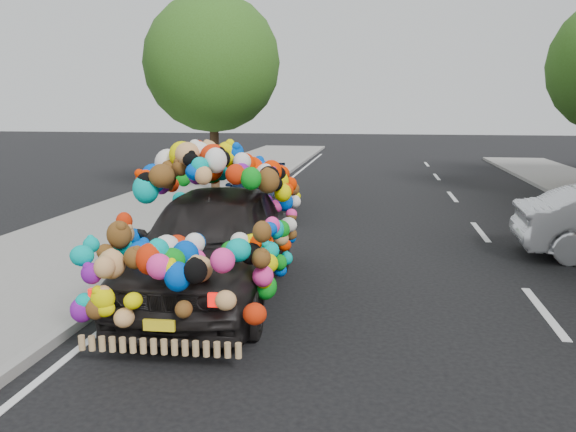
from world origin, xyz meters
The scene contains 7 objects.
ground centered at (0.00, 0.00, 0.00)m, with size 100.00×100.00×0.00m, color black.
sidewalk centered at (-4.30, 0.00, 0.06)m, with size 4.00×60.00×0.12m, color gray.
kerb centered at (-2.35, 0.00, 0.07)m, with size 0.15×60.00×0.13m, color gray.
lane_markings centered at (3.60, 0.00, 0.01)m, with size 6.00×50.00×0.01m, color silver, non-canonical shape.
tree_near_sidewalk centered at (-3.80, 9.50, 4.02)m, with size 4.20×4.20×6.13m.
plush_art_car centered at (-0.99, -0.03, 1.16)m, with size 2.47×4.99×2.25m.
navy_sedan centered at (-1.70, 6.35, 0.59)m, with size 1.64×4.03×1.17m, color black.
Camera 1 is at (1.34, -7.65, 2.73)m, focal length 35.00 mm.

